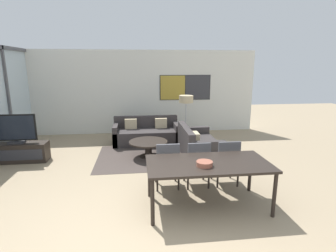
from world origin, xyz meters
name	(u,v)px	position (x,y,z in m)	size (l,w,h in m)	color
ground_plane	(146,247)	(0.00, 0.00, 0.00)	(24.00, 24.00, 0.00)	#9E896B
wall_back	(140,92)	(0.06, 6.05, 1.41)	(8.08, 0.09, 2.80)	silver
area_rug	(149,157)	(0.19, 3.44, 0.00)	(2.58, 2.06, 0.01)	#473D38
tv_console	(18,152)	(-2.97, 3.47, 0.23)	(1.37, 0.43, 0.46)	black
television	(15,129)	(-2.97, 3.47, 0.81)	(0.96, 0.20, 0.71)	#2D2D33
sofa_main	(146,134)	(0.19, 4.74, 0.27)	(1.94, 0.88, 0.77)	#383333
sofa_side	(196,146)	(1.42, 3.36, 0.27)	(0.88, 1.57, 0.77)	#383333
coffee_table	(148,145)	(0.19, 3.44, 0.31)	(0.98, 0.98, 0.42)	black
dining_table	(208,166)	(1.04, 0.91, 0.70)	(1.98, 1.00, 0.77)	black
dining_chair_left	(167,162)	(0.46, 1.64, 0.51)	(0.46, 0.46, 0.91)	#4C4C51
dining_chair_centre	(197,161)	(1.04, 1.64, 0.51)	(0.46, 0.46, 0.91)	#4C4C51
dining_chair_right	(227,160)	(1.62, 1.66, 0.51)	(0.46, 0.46, 0.91)	#4C4C51
fruit_bowl	(205,163)	(0.94, 0.77, 0.81)	(0.26, 0.26, 0.07)	#995642
floor_lamp	(186,101)	(1.42, 4.86, 1.22)	(0.43, 0.43, 1.41)	#2D2D33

